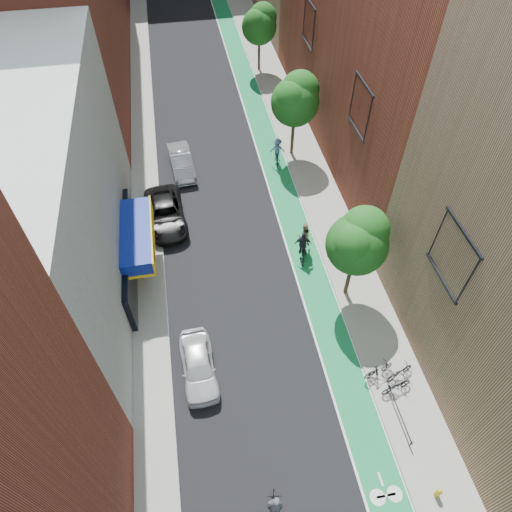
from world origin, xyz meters
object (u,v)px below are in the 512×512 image
cyclist_lane_mid (303,249)px  fire_hydrant (438,493)px  cyclist_lane_near (303,238)px  cyclist_lead (275,510)px  parked_car_black (166,213)px  cyclist_lane_far (277,153)px  parked_car_silver (182,162)px  parked_car_white (198,365)px

cyclist_lane_mid → fire_hydrant: (2.37, -14.66, -0.29)m
cyclist_lane_near → cyclist_lead: bearing=66.4°
cyclist_lane_near → parked_car_black: bearing=-30.8°
parked_car_black → cyclist_lead: (3.57, -18.96, -0.02)m
cyclist_lane_mid → cyclist_lane_far: size_ratio=1.00×
cyclist_lane_near → fire_hydrant: (2.16, -15.38, -0.50)m
parked_car_silver → fire_hydrant: (9.24, -24.98, -0.24)m
cyclist_lane_near → fire_hydrant: 15.54m
parked_car_silver → cyclist_lane_mid: 12.40m
parked_car_black → parked_car_silver: bearing=70.5°
cyclist_lane_mid → cyclist_lane_far: bearing=-81.0°
cyclist_lead → cyclist_lane_mid: cyclist_lead is taller
parked_car_silver → cyclist_lane_mid: cyclist_lane_mid is taller
cyclist_lead → fire_hydrant: size_ratio=3.22×
parked_car_white → cyclist_lead: (2.52, -7.27, 0.01)m
cyclist_lead → cyclist_lane_far: cyclist_lead is taller
cyclist_lead → cyclist_lane_far: 24.55m
fire_hydrant → parked_car_white: bearing=140.9°
parked_car_white → cyclist_lane_far: (7.77, 16.72, 0.23)m
cyclist_lead → parked_car_white: bearing=-63.3°
parked_car_white → parked_car_black: 11.74m
parked_car_silver → cyclist_lane_far: cyclist_lane_far is taller
cyclist_lane_far → parked_car_black: bearing=38.5°
parked_car_silver → cyclist_lane_near: (7.09, -9.60, 0.26)m
cyclist_lane_far → cyclist_lead: bearing=86.5°
cyclist_lane_mid → cyclist_lane_far: (0.47, 9.91, 0.16)m
parked_car_white → cyclist_lane_far: bearing=62.6°
parked_car_black → cyclist_lane_mid: (8.36, -4.88, 0.05)m
cyclist_lead → cyclist_lane_far: size_ratio=1.02×
parked_car_black → fire_hydrant: 22.29m
cyclist_lead → cyclist_lane_far: bearing=-94.8°
parked_car_silver → cyclist_lane_mid: size_ratio=2.12×
parked_car_white → cyclist_lead: bearing=-73.3°
parked_car_black → cyclist_lane_far: 10.16m
cyclist_lane_near → cyclist_lane_mid: bearing=68.9°
fire_hydrant → cyclist_lane_mid: bearing=99.2°
parked_car_silver → fire_hydrant: size_ratio=6.71×
parked_car_black → cyclist_lead: size_ratio=2.48×
parked_car_black → cyclist_lane_far: (8.83, 5.02, 0.20)m
cyclist_lead → cyclist_lane_near: bearing=-101.1°
cyclist_lead → cyclist_lane_mid: (4.79, 14.08, 0.07)m
parked_car_white → cyclist_lane_near: cyclist_lane_near is taller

